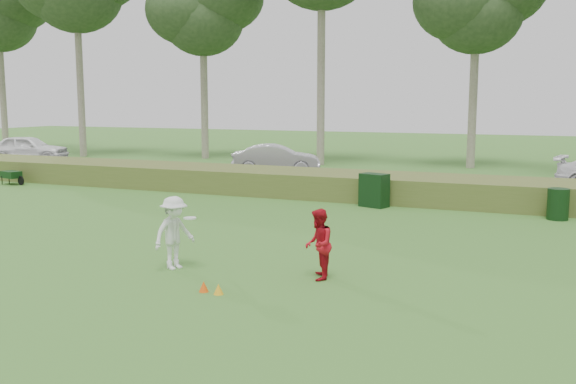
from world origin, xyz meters
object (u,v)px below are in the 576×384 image
at_px(cone_orange, 204,287).
at_px(cone_yellow, 219,289).
at_px(utility_cabinet, 374,190).
at_px(car_left, 28,148).
at_px(player_red, 318,244).
at_px(car_mid, 276,159).
at_px(trash_bin, 558,204).
at_px(player_white, 174,233).

height_order(cone_orange, cone_yellow, cone_yellow).
distance_m(cone_yellow, utility_cabinet, 10.82).
bearing_deg(utility_cabinet, car_left, -179.37).
bearing_deg(cone_yellow, utility_cabinet, 89.73).
xyz_separation_m(player_red, cone_orange, (-1.71, -1.66, -0.62)).
distance_m(player_red, car_mid, 18.55).
xyz_separation_m(player_red, trash_bin, (4.46, 8.98, -0.24)).
height_order(cone_yellow, utility_cabinet, utility_cabinet).
bearing_deg(trash_bin, cone_orange, -120.10).
distance_m(utility_cabinet, car_left, 23.96).
distance_m(player_white, trash_bin, 12.10).
xyz_separation_m(cone_yellow, car_left, (-22.71, 18.30, 0.72)).
distance_m(trash_bin, car_left, 29.54).
height_order(cone_yellow, car_mid, car_mid).
height_order(player_red, cone_orange, player_red).
bearing_deg(player_red, car_left, -142.09).
bearing_deg(car_mid, car_left, 69.37).
height_order(cone_orange, trash_bin, trash_bin).
height_order(cone_orange, utility_cabinet, utility_cabinet).
relative_size(player_red, cone_orange, 7.08).
xyz_separation_m(cone_yellow, car_mid, (-6.89, 18.32, 0.66)).
bearing_deg(utility_cabinet, cone_yellow, -71.44).
xyz_separation_m(cone_orange, utility_cabinet, (0.39, 10.78, 0.47)).
relative_size(player_white, car_mid, 0.37).
relative_size(cone_yellow, utility_cabinet, 0.18).
xyz_separation_m(utility_cabinet, car_mid, (-6.94, 7.50, 0.19)).
bearing_deg(player_white, cone_yellow, -106.08).
bearing_deg(car_left, player_red, -145.62).
xyz_separation_m(player_red, car_mid, (-8.26, 16.62, 0.04)).
xyz_separation_m(player_white, cone_yellow, (1.77, -1.27, -0.69)).
bearing_deg(car_mid, cone_yellow, 179.93).
bearing_deg(car_mid, utility_cabinet, -157.90).
xyz_separation_m(utility_cabinet, car_left, (-22.76, 7.48, 0.26)).
distance_m(cone_orange, car_mid, 19.43).
bearing_deg(cone_yellow, cone_orange, 174.02).
distance_m(car_left, car_mid, 15.82).
bearing_deg(cone_orange, trash_bin, 59.90).
distance_m(player_white, car_mid, 17.80).
bearing_deg(car_left, cone_yellow, -149.89).
bearing_deg(car_left, player_white, -150.15).
bearing_deg(cone_yellow, player_red, 51.19).
height_order(player_red, utility_cabinet, player_red).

